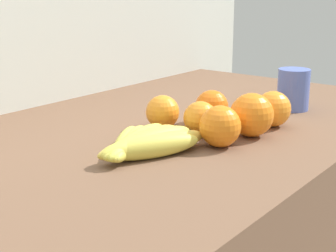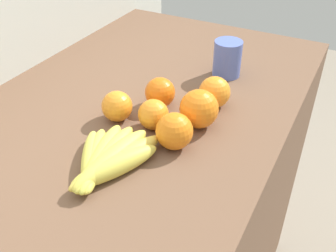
% 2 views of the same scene
% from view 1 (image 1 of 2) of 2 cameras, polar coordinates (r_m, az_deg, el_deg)
% --- Properties ---
extents(wall_back, '(1.91, 0.06, 1.30)m').
position_cam_1_polar(wall_back, '(1.30, -17.23, -11.16)').
color(wall_back, silver).
rests_on(wall_back, ground).
extents(banana_bunch, '(0.21, 0.17, 0.04)m').
position_cam_1_polar(banana_bunch, '(0.86, -2.85, -1.94)').
color(banana_bunch, '#D8CB4C').
rests_on(banana_bunch, counter).
extents(orange_back_left, '(0.07, 0.07, 0.07)m').
position_cam_1_polar(orange_back_left, '(1.04, 4.92, 2.16)').
color(orange_back_left, orange).
rests_on(orange_back_left, counter).
extents(orange_front, '(0.08, 0.08, 0.08)m').
position_cam_1_polar(orange_front, '(0.96, 9.36, 1.23)').
color(orange_front, orange).
rests_on(orange_front, counter).
extents(orange_far_right, '(0.06, 0.06, 0.06)m').
position_cam_1_polar(orange_far_right, '(0.96, 3.65, 0.87)').
color(orange_far_right, orange).
rests_on(orange_far_right, counter).
extents(orange_center, '(0.07, 0.07, 0.07)m').
position_cam_1_polar(orange_center, '(1.00, -0.53, 1.57)').
color(orange_center, orange).
rests_on(orange_center, counter).
extents(orange_back_right, '(0.07, 0.07, 0.07)m').
position_cam_1_polar(orange_back_right, '(1.04, 11.69, 1.89)').
color(orange_back_right, orange).
rests_on(orange_back_right, counter).
extents(orange_right, '(0.07, 0.07, 0.07)m').
position_cam_1_polar(orange_right, '(0.89, 5.87, -0.04)').
color(orange_right, orange).
rests_on(orange_right, counter).
extents(mug, '(0.07, 0.07, 0.09)m').
position_cam_1_polar(mug, '(1.18, 13.88, 4.01)').
color(mug, '#566BBF').
rests_on(mug, counter).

